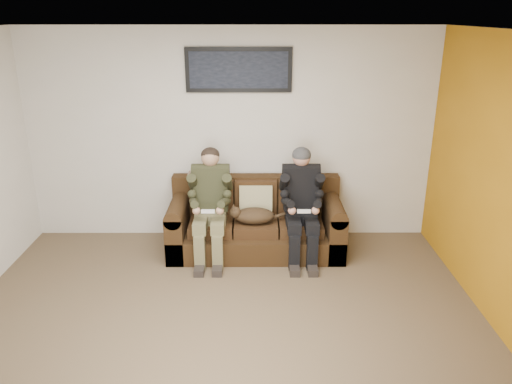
{
  "coord_description": "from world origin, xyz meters",
  "views": [
    {
      "loc": [
        0.3,
        -3.74,
        2.74
      ],
      "look_at": [
        0.31,
        1.2,
        0.95
      ],
      "focal_mm": 35.0,
      "sensor_mm": 36.0,
      "label": 1
    }
  ],
  "objects_px": {
    "person_left": "(210,199)",
    "person_right": "(302,198)",
    "sofa": "(256,223)",
    "framed_poster": "(239,70)",
    "cat": "(253,215)"
  },
  "relations": [
    {
      "from": "person_left",
      "to": "person_right",
      "type": "height_order",
      "value": "person_right"
    },
    {
      "from": "person_right",
      "to": "sofa",
      "type": "bearing_deg",
      "value": 162.06
    },
    {
      "from": "sofa",
      "to": "person_right",
      "type": "relative_size",
      "value": 1.61
    },
    {
      "from": "person_left",
      "to": "framed_poster",
      "type": "bearing_deg",
      "value": 59.8
    },
    {
      "from": "person_left",
      "to": "framed_poster",
      "type": "distance_m",
      "value": 1.54
    },
    {
      "from": "person_left",
      "to": "person_right",
      "type": "bearing_deg",
      "value": 0.02
    },
    {
      "from": "sofa",
      "to": "person_right",
      "type": "bearing_deg",
      "value": -17.94
    },
    {
      "from": "cat",
      "to": "framed_poster",
      "type": "height_order",
      "value": "framed_poster"
    },
    {
      "from": "person_right",
      "to": "person_left",
      "type": "bearing_deg",
      "value": -179.98
    },
    {
      "from": "person_left",
      "to": "framed_poster",
      "type": "height_order",
      "value": "framed_poster"
    },
    {
      "from": "sofa",
      "to": "cat",
      "type": "bearing_deg",
      "value": -99.64
    },
    {
      "from": "person_left",
      "to": "sofa",
      "type": "bearing_deg",
      "value": 17.98
    },
    {
      "from": "sofa",
      "to": "framed_poster",
      "type": "xyz_separation_m",
      "value": [
        -0.2,
        0.39,
        1.78
      ]
    },
    {
      "from": "sofa",
      "to": "framed_poster",
      "type": "bearing_deg",
      "value": 117.0
    },
    {
      "from": "person_left",
      "to": "cat",
      "type": "bearing_deg",
      "value": -4.85
    }
  ]
}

